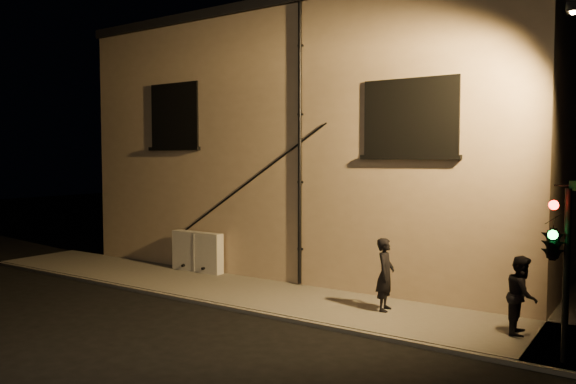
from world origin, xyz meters
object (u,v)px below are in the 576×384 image
Objects in this scene: utility_cabinet at (197,252)px; traffic_signal at (554,241)px; pedestrian_a at (385,274)px; pedestrian_b at (522,295)px.

utility_cabinet is 11.65m from traffic_signal.
pedestrian_a is 4.54m from traffic_signal.
utility_cabinet is 7.29m from pedestrian_a.
pedestrian_a reaches higher than utility_cabinet.
pedestrian_b is 2.21m from traffic_signal.
pedestrian_a is 3.22m from pedestrian_b.
traffic_signal is at bearing -157.06° from pedestrian_b.
traffic_signal is at bearing -12.54° from utility_cabinet.
utility_cabinet is at bearing 71.80° from pedestrian_a.
pedestrian_a is at bearing 82.21° from pedestrian_b.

